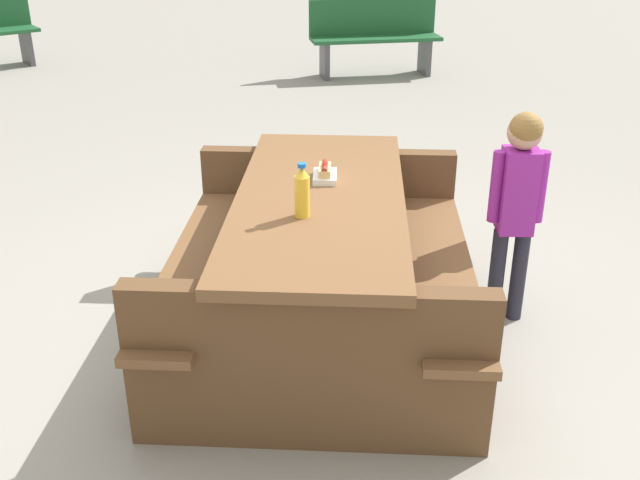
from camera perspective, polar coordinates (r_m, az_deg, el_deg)
ground_plane at (r=3.70m, az=0.00°, el=-7.36°), size 30.00×30.00×0.00m
picnic_table at (r=3.48m, az=0.00°, el=-1.19°), size 2.14×1.88×0.75m
soda_bottle at (r=3.10m, az=-1.38°, el=3.68°), size 0.06×0.06×0.24m
hotdog_tray at (r=3.53m, az=0.38°, el=5.13°), size 0.20×0.16×0.08m
child_in_coat at (r=3.67m, az=14.90°, el=3.59°), size 0.19×0.26×1.09m
park_bench_near at (r=8.98m, az=4.19°, el=15.33°), size 0.52×1.53×0.85m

